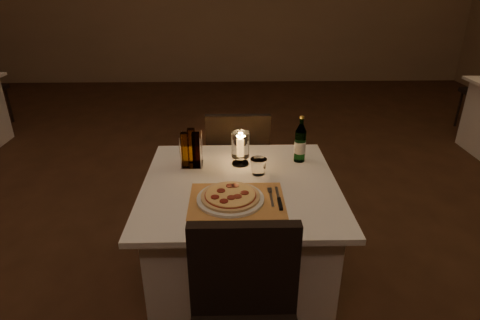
{
  "coord_description": "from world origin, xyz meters",
  "views": [
    {
      "loc": [
        0.02,
        -1.98,
        1.72
      ],
      "look_at": [
        0.06,
        -0.13,
        0.86
      ],
      "focal_mm": 30.0,
      "sensor_mm": 36.0,
      "label": 1
    }
  ],
  "objects_px": {
    "pizza": "(230,196)",
    "tumbler": "(258,166)",
    "chair_far": "(238,158)",
    "main_table": "(240,241)",
    "hurricane_candle": "(240,146)",
    "water_bottle": "(300,143)",
    "plate": "(230,199)",
    "chair_near": "(245,318)"
  },
  "relations": [
    {
      "from": "chair_far",
      "to": "plate",
      "type": "height_order",
      "value": "chair_far"
    },
    {
      "from": "tumbler",
      "to": "main_table",
      "type": "bearing_deg",
      "value": -135.55
    },
    {
      "from": "water_bottle",
      "to": "chair_far",
      "type": "bearing_deg",
      "value": 127.38
    },
    {
      "from": "tumbler",
      "to": "water_bottle",
      "type": "height_order",
      "value": "water_bottle"
    },
    {
      "from": "tumbler",
      "to": "water_bottle",
      "type": "distance_m",
      "value": 0.3
    },
    {
      "from": "main_table",
      "to": "plate",
      "type": "bearing_deg",
      "value": -105.52
    },
    {
      "from": "chair_near",
      "to": "hurricane_candle",
      "type": "bearing_deg",
      "value": 89.58
    },
    {
      "from": "chair_near",
      "to": "water_bottle",
      "type": "distance_m",
      "value": 1.08
    },
    {
      "from": "plate",
      "to": "water_bottle",
      "type": "distance_m",
      "value": 0.6
    },
    {
      "from": "water_bottle",
      "to": "hurricane_candle",
      "type": "xyz_separation_m",
      "value": [
        -0.34,
        -0.04,
        0.0
      ]
    },
    {
      "from": "main_table",
      "to": "hurricane_candle",
      "type": "bearing_deg",
      "value": 88.25
    },
    {
      "from": "pizza",
      "to": "hurricane_candle",
      "type": "distance_m",
      "value": 0.42
    },
    {
      "from": "main_table",
      "to": "tumbler",
      "type": "height_order",
      "value": "tumbler"
    },
    {
      "from": "chair_near",
      "to": "pizza",
      "type": "distance_m",
      "value": 0.58
    },
    {
      "from": "pizza",
      "to": "water_bottle",
      "type": "height_order",
      "value": "water_bottle"
    },
    {
      "from": "main_table",
      "to": "chair_near",
      "type": "relative_size",
      "value": 1.11
    },
    {
      "from": "main_table",
      "to": "pizza",
      "type": "xyz_separation_m",
      "value": [
        -0.05,
        -0.18,
        0.39
      ]
    },
    {
      "from": "chair_near",
      "to": "tumbler",
      "type": "distance_m",
      "value": 0.85
    },
    {
      "from": "chair_near",
      "to": "water_bottle",
      "type": "relative_size",
      "value": 3.36
    },
    {
      "from": "plate",
      "to": "tumbler",
      "type": "bearing_deg",
      "value": 61.63
    },
    {
      "from": "chair_near",
      "to": "hurricane_candle",
      "type": "xyz_separation_m",
      "value": [
        0.01,
        0.94,
        0.3
      ]
    },
    {
      "from": "chair_far",
      "to": "tumbler",
      "type": "bearing_deg",
      "value": -80.74
    },
    {
      "from": "main_table",
      "to": "hurricane_candle",
      "type": "relative_size",
      "value": 5.23
    },
    {
      "from": "tumbler",
      "to": "chair_far",
      "type": "bearing_deg",
      "value": 99.26
    },
    {
      "from": "chair_near",
      "to": "chair_far",
      "type": "xyz_separation_m",
      "value": [
        0.0,
        1.43,
        0.0
      ]
    },
    {
      "from": "main_table",
      "to": "plate",
      "type": "xyz_separation_m",
      "value": [
        -0.05,
        -0.18,
        0.38
      ]
    },
    {
      "from": "tumbler",
      "to": "pizza",
      "type": "bearing_deg",
      "value": -118.4
    },
    {
      "from": "hurricane_candle",
      "to": "water_bottle",
      "type": "bearing_deg",
      "value": 6.2
    },
    {
      "from": "main_table",
      "to": "plate",
      "type": "relative_size",
      "value": 3.12
    },
    {
      "from": "plate",
      "to": "hurricane_candle",
      "type": "relative_size",
      "value": 1.67
    },
    {
      "from": "main_table",
      "to": "chair_far",
      "type": "distance_m",
      "value": 0.74
    },
    {
      "from": "chair_near",
      "to": "plate",
      "type": "distance_m",
      "value": 0.57
    },
    {
      "from": "plate",
      "to": "water_bottle",
      "type": "relative_size",
      "value": 1.2
    },
    {
      "from": "hurricane_candle",
      "to": "pizza",
      "type": "bearing_deg",
      "value": -98.02
    },
    {
      "from": "pizza",
      "to": "tumbler",
      "type": "bearing_deg",
      "value": 61.6
    },
    {
      "from": "plate",
      "to": "tumbler",
      "type": "distance_m",
      "value": 0.32
    },
    {
      "from": "main_table",
      "to": "water_bottle",
      "type": "height_order",
      "value": "water_bottle"
    },
    {
      "from": "chair_far",
      "to": "water_bottle",
      "type": "xyz_separation_m",
      "value": [
        0.35,
        -0.45,
        0.3
      ]
    },
    {
      "from": "water_bottle",
      "to": "plate",
      "type": "bearing_deg",
      "value": -131.93
    },
    {
      "from": "chair_far",
      "to": "hurricane_candle",
      "type": "bearing_deg",
      "value": -89.2
    },
    {
      "from": "hurricane_candle",
      "to": "main_table",
      "type": "bearing_deg",
      "value": -91.75
    },
    {
      "from": "pizza",
      "to": "tumbler",
      "type": "height_order",
      "value": "tumbler"
    }
  ]
}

